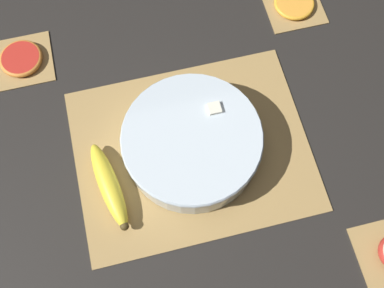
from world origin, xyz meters
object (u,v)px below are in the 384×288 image
(whole_banana, at_px, (109,186))
(grapefruit_slice, at_px, (21,59))
(orange_slice_whole, at_px, (294,3))
(fruit_salad_bowl, at_px, (192,142))

(whole_banana, relative_size, grapefruit_slice, 2.00)
(orange_slice_whole, xyz_separation_m, grapefruit_slice, (0.62, 0.00, 0.00))
(whole_banana, bearing_deg, fruit_salad_bowl, -166.22)
(whole_banana, distance_m, grapefruit_slice, 0.36)
(grapefruit_slice, bearing_deg, fruit_salad_bowl, 137.12)
(fruit_salad_bowl, distance_m, orange_slice_whole, 0.42)
(fruit_salad_bowl, height_order, orange_slice_whole, fruit_salad_bowl)
(fruit_salad_bowl, xyz_separation_m, whole_banana, (0.17, 0.04, -0.02))
(whole_banana, xyz_separation_m, orange_slice_whole, (-0.48, -0.33, -0.01))
(fruit_salad_bowl, bearing_deg, whole_banana, 13.78)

